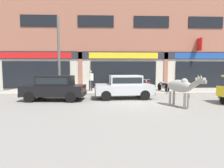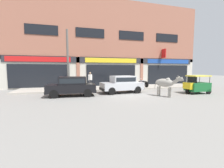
{
  "view_description": "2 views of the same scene",
  "coord_description": "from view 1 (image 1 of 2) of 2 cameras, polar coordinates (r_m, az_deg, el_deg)",
  "views": [
    {
      "loc": [
        -1.62,
        -9.95,
        1.83
      ],
      "look_at": [
        -1.2,
        1.0,
        0.91
      ],
      "focal_mm": 28.0,
      "sensor_mm": 36.0,
      "label": 1
    },
    {
      "loc": [
        -4.75,
        -11.16,
        1.98
      ],
      "look_at": [
        -1.3,
        1.0,
        0.77
      ],
      "focal_mm": 24.0,
      "sensor_mm": 36.0,
      "label": 2
    }
  ],
  "objects": [
    {
      "name": "cow",
      "position": [
        9.04,
        21.63,
        -0.75
      ],
      "size": [
        1.25,
        1.95,
        1.61
      ],
      "color": "#9E998E",
      "rests_on": "ground"
    },
    {
      "name": "car_0",
      "position": [
        10.82,
        -18.1,
        -0.81
      ],
      "size": [
        3.69,
        1.81,
        1.46
      ],
      "color": "black",
      "rests_on": "ground"
    },
    {
      "name": "utility_pole",
      "position": [
        12.9,
        -16.95,
        8.87
      ],
      "size": [
        0.18,
        0.18,
        5.28
      ],
      "primitive_type": "cylinder",
      "color": "#595651",
      "rests_on": "sidewalk"
    },
    {
      "name": "car_1",
      "position": [
        10.92,
        4.02,
        -0.53
      ],
      "size": [
        3.69,
        1.82,
        1.46
      ],
      "color": "black",
      "rests_on": "ground"
    },
    {
      "name": "motorcycle_2",
      "position": [
        14.13,
        16.34,
        -0.64
      ],
      "size": [
        0.52,
        1.81,
        0.88
      ],
      "color": "black",
      "rests_on": "sidewalk"
    },
    {
      "name": "sidewalk",
      "position": [
        14.1,
        4.45,
        -2.35
      ],
      "size": [
        19.0,
        3.49,
        0.15
      ],
      "primitive_type": "cube",
      "color": "#A8A093",
      "rests_on": "ground"
    },
    {
      "name": "shop_building",
      "position": [
        16.25,
        3.74,
        15.31
      ],
      "size": [
        23.0,
        1.4,
        9.99
      ],
      "color": "#9E604C",
      "rests_on": "ground"
    },
    {
      "name": "ground_plane",
      "position": [
        10.24,
        6.99,
        -5.5
      ],
      "size": [
        90.0,
        90.0,
        0.0
      ],
      "primitive_type": "plane",
      "color": "gray"
    },
    {
      "name": "motorcycle_1",
      "position": [
        13.78,
        11.84,
        -0.68
      ],
      "size": [
        0.52,
        1.81,
        0.88
      ],
      "color": "black",
      "rests_on": "sidewalk"
    },
    {
      "name": "motorcycle_0",
      "position": [
        13.62,
        6.93,
        -0.67
      ],
      "size": [
        0.52,
        1.81,
        0.88
      ],
      "color": "black",
      "rests_on": "sidewalk"
    },
    {
      "name": "pedestrian",
      "position": [
        13.72,
        -7.02,
        1.87
      ],
      "size": [
        0.43,
        0.32,
        1.6
      ],
      "color": "#2D2D33",
      "rests_on": "sidewalk"
    }
  ]
}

